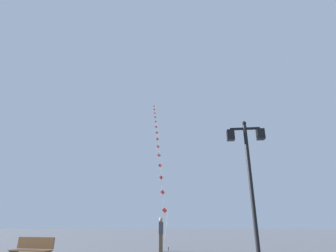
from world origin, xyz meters
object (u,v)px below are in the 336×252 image
object	(u,v)px
twin_lantern_lamp_post	(248,161)
kite_train	(158,140)
kite_flyer	(161,233)
park_bench	(32,250)

from	to	relation	value
twin_lantern_lamp_post	kite_train	xyz separation A→B (m)	(-6.12, 18.22, 6.84)
kite_train	kite_flyer	distance (m)	16.24
kite_train	kite_flyer	bearing A→B (deg)	-80.42
twin_lantern_lamp_post	kite_flyer	bearing A→B (deg)	126.98
twin_lantern_lamp_post	kite_train	size ratio (longest dim) A/B	0.21
twin_lantern_lamp_post	kite_train	bearing A→B (deg)	108.57
park_bench	kite_train	bearing A→B (deg)	93.76
park_bench	twin_lantern_lamp_post	bearing A→B (deg)	8.39
kite_train	park_bench	bearing A→B (deg)	-95.94
kite_train	kite_flyer	xyz separation A→B (m)	(2.20, -13.01, -9.46)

